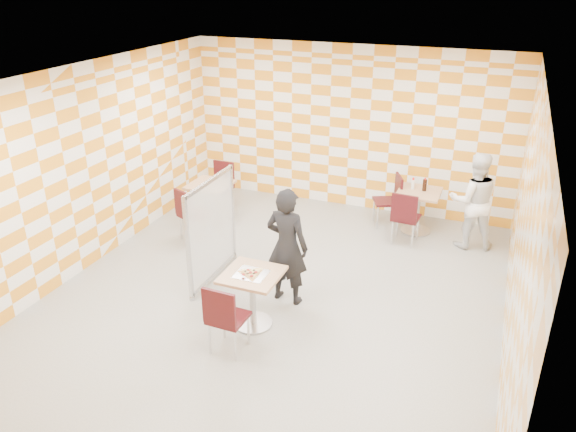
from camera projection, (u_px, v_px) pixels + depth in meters
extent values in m
plane|color=#989993|center=(276.00, 295.00, 7.88)|extent=(7.00, 7.00, 0.00)
plane|color=white|center=(274.00, 79.00, 6.64)|extent=(7.00, 7.00, 0.00)
plane|color=white|center=(349.00, 129.00, 10.23)|extent=(6.00, 0.00, 6.00)
plane|color=white|center=(88.00, 168.00, 8.26)|extent=(0.00, 7.00, 7.00)
plane|color=white|center=(523.00, 233.00, 6.25)|extent=(0.00, 7.00, 7.00)
cube|color=tan|center=(252.00, 275.00, 6.94)|extent=(0.70, 0.70, 0.04)
cylinder|color=#A5A5AA|center=(253.00, 300.00, 7.09)|extent=(0.08, 0.08, 0.70)
cylinder|color=#A5A5AA|center=(253.00, 323.00, 7.23)|extent=(0.50, 0.50, 0.03)
cube|color=tan|center=(419.00, 192.00, 9.45)|extent=(0.70, 0.70, 0.04)
cylinder|color=#A5A5AA|center=(417.00, 212.00, 9.60)|extent=(0.08, 0.08, 0.70)
cylinder|color=#A5A5AA|center=(415.00, 231.00, 9.74)|extent=(0.50, 0.50, 0.03)
cube|color=tan|center=(210.00, 185.00, 9.77)|extent=(0.70, 0.70, 0.04)
cylinder|color=#A5A5AA|center=(211.00, 204.00, 9.91)|extent=(0.08, 0.08, 0.70)
cylinder|color=#A5A5AA|center=(212.00, 222.00, 10.06)|extent=(0.50, 0.50, 0.03)
cube|color=#390B0E|center=(228.00, 318.00, 6.59)|extent=(0.43, 0.43, 0.04)
cube|color=#390B0E|center=(219.00, 308.00, 6.32)|extent=(0.42, 0.05, 0.45)
cylinder|color=silver|center=(249.00, 330.00, 6.77)|extent=(0.03, 0.03, 0.43)
cylinder|color=silver|center=(224.00, 323.00, 6.89)|extent=(0.03, 0.03, 0.43)
cylinder|color=silver|center=(235.00, 346.00, 6.48)|extent=(0.03, 0.03, 0.43)
cylinder|color=silver|center=(210.00, 339.00, 6.60)|extent=(0.03, 0.03, 0.43)
cube|color=#390B0E|center=(406.00, 218.00, 9.18)|extent=(0.45, 0.45, 0.04)
cube|color=#390B0E|center=(404.00, 208.00, 8.92)|extent=(0.42, 0.07, 0.45)
cylinder|color=silver|center=(417.00, 228.00, 9.35)|extent=(0.03, 0.03, 0.43)
cylinder|color=silver|center=(398.00, 225.00, 9.49)|extent=(0.03, 0.03, 0.43)
cylinder|color=silver|center=(412.00, 237.00, 9.07)|extent=(0.03, 0.03, 0.43)
cylinder|color=silver|center=(392.00, 233.00, 9.21)|extent=(0.03, 0.03, 0.43)
cube|color=#390B0E|center=(386.00, 201.00, 9.81)|extent=(0.56, 0.56, 0.04)
cube|color=#390B0E|center=(399.00, 188.00, 9.72)|extent=(0.21, 0.40, 0.45)
cylinder|color=silver|center=(374.00, 210.00, 10.05)|extent=(0.03, 0.03, 0.43)
cylinder|color=silver|center=(378.00, 218.00, 9.74)|extent=(0.03, 0.03, 0.43)
cylinder|color=silver|center=(393.00, 210.00, 10.07)|extent=(0.03, 0.03, 0.43)
cylinder|color=silver|center=(397.00, 217.00, 9.76)|extent=(0.03, 0.03, 0.43)
cube|color=#390B0E|center=(194.00, 215.00, 9.28)|extent=(0.55, 0.55, 0.04)
cube|color=#390B0E|center=(183.00, 204.00, 9.05)|extent=(0.40, 0.21, 0.45)
cylinder|color=silver|center=(209.00, 228.00, 9.38)|extent=(0.03, 0.03, 0.43)
cylinder|color=silver|center=(197.00, 222.00, 9.60)|extent=(0.03, 0.03, 0.43)
cylinder|color=silver|center=(193.00, 234.00, 9.16)|extent=(0.03, 0.03, 0.43)
cylinder|color=silver|center=(181.00, 228.00, 9.38)|extent=(0.03, 0.03, 0.43)
cube|color=#390B0E|center=(219.00, 189.00, 10.35)|extent=(0.44, 0.44, 0.04)
cube|color=#390B0E|center=(224.00, 173.00, 10.42)|extent=(0.42, 0.06, 0.45)
cylinder|color=silver|center=(207.00, 202.00, 10.37)|extent=(0.03, 0.03, 0.43)
cylinder|color=silver|center=(223.00, 205.00, 10.25)|extent=(0.03, 0.03, 0.43)
cylinder|color=silver|center=(217.00, 196.00, 10.66)|extent=(0.03, 0.03, 0.43)
cylinder|color=silver|center=(232.00, 199.00, 10.53)|extent=(0.03, 0.03, 0.43)
cube|color=white|center=(212.00, 229.00, 7.98)|extent=(0.02, 1.30, 1.40)
cube|color=#B2B2B7|center=(209.00, 182.00, 7.69)|extent=(0.05, 1.30, 0.05)
cube|color=#B2B2B7|center=(214.00, 273.00, 8.28)|extent=(0.05, 1.30, 0.05)
cube|color=#B2B2B7|center=(188.00, 249.00, 7.43)|extent=(0.05, 0.05, 1.50)
cylinder|color=#B2B2B7|center=(192.00, 298.00, 7.75)|extent=(0.08, 0.08, 0.05)
cube|color=#B2B2B7|center=(232.00, 212.00, 8.53)|extent=(0.05, 0.05, 1.50)
cylinder|color=#B2B2B7|center=(234.00, 257.00, 8.85)|extent=(0.08, 0.08, 0.05)
imported|color=black|center=(287.00, 246.00, 7.44)|extent=(0.64, 0.45, 1.64)
imported|color=white|center=(474.00, 201.00, 8.93)|extent=(0.91, 0.79, 1.60)
cube|color=silver|center=(251.00, 274.00, 6.91)|extent=(0.38, 0.34, 0.01)
cone|color=tan|center=(251.00, 273.00, 6.91)|extent=(0.40, 0.40, 0.02)
cone|color=#F2D88C|center=(252.00, 271.00, 6.92)|extent=(0.33, 0.33, 0.01)
cylinder|color=maroon|center=(243.00, 274.00, 6.84)|extent=(0.04, 0.04, 0.01)
cylinder|color=maroon|center=(252.00, 276.00, 6.81)|extent=(0.04, 0.04, 0.01)
cylinder|color=maroon|center=(250.00, 272.00, 6.88)|extent=(0.04, 0.04, 0.01)
cylinder|color=maroon|center=(248.00, 270.00, 6.94)|extent=(0.04, 0.04, 0.01)
cylinder|color=maroon|center=(256.00, 272.00, 6.89)|extent=(0.04, 0.04, 0.01)
torus|color=black|center=(254.00, 273.00, 6.86)|extent=(0.03, 0.03, 0.01)
torus|color=black|center=(248.00, 273.00, 6.86)|extent=(0.03, 0.03, 0.01)
torus|color=black|center=(254.00, 270.00, 6.93)|extent=(0.03, 0.03, 0.01)
torus|color=black|center=(245.00, 271.00, 6.91)|extent=(0.03, 0.03, 0.01)
cylinder|color=white|center=(413.00, 184.00, 9.51)|extent=(0.06, 0.06, 0.16)
cylinder|color=red|center=(413.00, 179.00, 9.47)|extent=(0.04, 0.04, 0.04)
cylinder|color=black|center=(425.00, 185.00, 9.42)|extent=(0.07, 0.07, 0.20)
cylinder|color=red|center=(425.00, 179.00, 9.37)|extent=(0.03, 0.03, 0.03)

